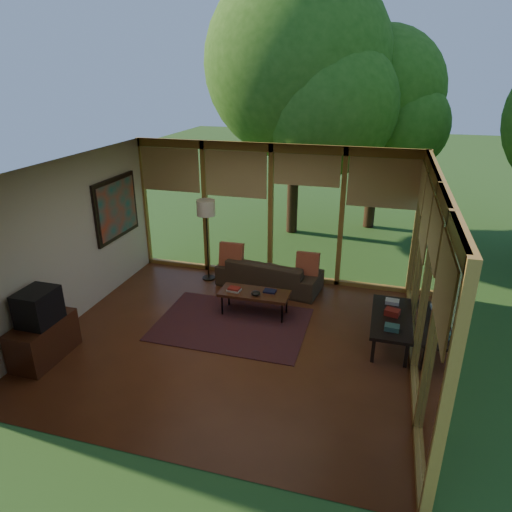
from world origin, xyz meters
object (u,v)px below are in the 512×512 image
(side_console, at_px, (391,319))
(media_cabinet, at_px, (44,340))
(television, at_px, (38,307))
(floor_lamp, at_px, (206,212))
(sofa, at_px, (269,273))
(coffee_table, at_px, (254,294))

(side_console, bearing_deg, media_cabinet, -159.66)
(television, relative_size, floor_lamp, 0.33)
(floor_lamp, bearing_deg, media_cabinet, -111.80)
(television, distance_m, floor_lamp, 3.53)
(floor_lamp, xyz_separation_m, side_console, (3.57, -1.44, -1.00))
(side_console, bearing_deg, sofa, 148.55)
(sofa, bearing_deg, media_cabinet, 59.22)
(media_cabinet, xyz_separation_m, floor_lamp, (1.30, 3.25, 1.11))
(media_cabinet, height_order, television, television)
(sofa, bearing_deg, side_console, 156.59)
(sofa, relative_size, television, 3.62)
(coffee_table, bearing_deg, sofa, 91.15)
(media_cabinet, height_order, floor_lamp, floor_lamp)
(sofa, height_order, floor_lamp, floor_lamp)
(sofa, distance_m, television, 4.14)
(side_console, bearing_deg, television, -159.59)
(media_cabinet, relative_size, television, 1.82)
(sofa, distance_m, media_cabinet, 4.11)
(sofa, relative_size, floor_lamp, 1.21)
(coffee_table, bearing_deg, media_cabinet, -141.23)
(media_cabinet, bearing_deg, side_console, 20.34)
(television, xyz_separation_m, floor_lamp, (1.28, 3.25, 0.56))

